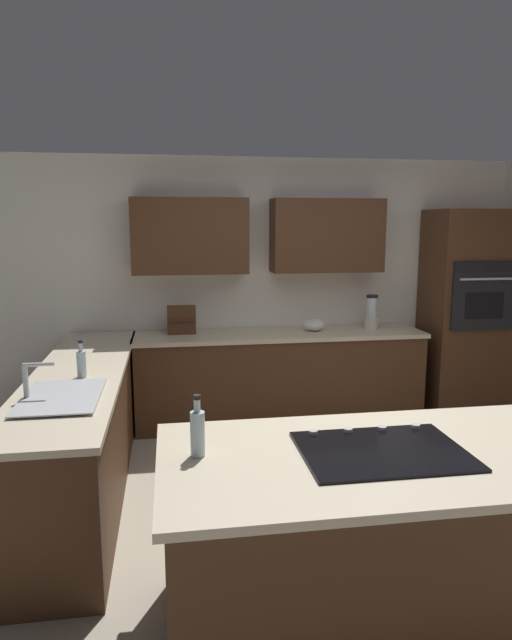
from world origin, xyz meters
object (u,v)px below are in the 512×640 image
(wall_oven, at_px, (466,313))
(cooktop, at_px, (382,450))
(blender, at_px, (371,314))
(dish_soap_bottle, at_px, (81,363))
(spice_rack, at_px, (181,320))
(mixing_bowl, at_px, (314,325))
(oil_bottle, at_px, (198,432))
(sink_unit, at_px, (60,396))

(wall_oven, xyz_separation_m, cooktop, (2.05, 2.89, -0.14))
(blender, xyz_separation_m, dish_soap_bottle, (2.62, 1.40, -0.05))
(dish_soap_bottle, bearing_deg, spice_rack, -116.61)
(blender, xyz_separation_m, mixing_bowl, (0.60, 0.00, -0.09))
(mixing_bowl, relative_size, oil_bottle, 0.74)
(wall_oven, xyz_separation_m, blender, (1.00, -0.04, 0.00))
(mixing_bowl, distance_m, spice_rack, 1.30)
(cooktop, bearing_deg, spice_rack, -73.98)
(blender, xyz_separation_m, oil_bottle, (1.90, 2.84, -0.03))
(blender, bearing_deg, dish_soap_bottle, 28.06)
(blender, relative_size, oil_bottle, 1.20)
(dish_soap_bottle, bearing_deg, sink_unit, 83.05)
(wall_oven, distance_m, spice_rack, 2.90)
(sink_unit, distance_m, dish_soap_bottle, 0.49)
(mixing_bowl, height_order, dish_soap_bottle, dish_soap_bottle)
(sink_unit, xyz_separation_m, blender, (-2.68, -1.88, 0.13))
(sink_unit, height_order, dish_soap_bottle, dish_soap_bottle)
(oil_bottle, bearing_deg, wall_oven, -135.99)
(blender, relative_size, mixing_bowl, 1.62)
(mixing_bowl, relative_size, spice_rack, 0.79)
(wall_oven, distance_m, sink_unit, 4.11)
(cooktop, bearing_deg, sink_unit, -32.83)
(sink_unit, distance_m, mixing_bowl, 2.80)
(cooktop, distance_m, dish_soap_bottle, 2.20)
(cooktop, relative_size, oil_bottle, 2.63)
(wall_oven, height_order, mixing_bowl, wall_oven)
(cooktop, bearing_deg, mixing_bowl, -98.68)
(dish_soap_bottle, bearing_deg, blender, -151.94)
(cooktop, distance_m, oil_bottle, 0.86)
(dish_soap_bottle, xyz_separation_m, oil_bottle, (-0.72, 1.44, 0.01))
(mixing_bowl, xyz_separation_m, oil_bottle, (1.30, 2.84, 0.06))
(oil_bottle, bearing_deg, dish_soap_bottle, -63.39)
(wall_oven, xyz_separation_m, dish_soap_bottle, (3.62, 1.35, -0.05))
(mixing_bowl, bearing_deg, wall_oven, 178.44)
(spice_rack, bearing_deg, blender, 178.78)
(wall_oven, bearing_deg, blender, -2.50)
(spice_rack, xyz_separation_m, oil_bottle, (-0.00, 2.88, -0.02))
(wall_oven, relative_size, spice_rack, 7.66)
(blender, bearing_deg, oil_bottle, 56.29)
(wall_oven, height_order, sink_unit, wall_oven)
(spice_rack, bearing_deg, wall_oven, 178.34)
(blender, height_order, oil_bottle, blender)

